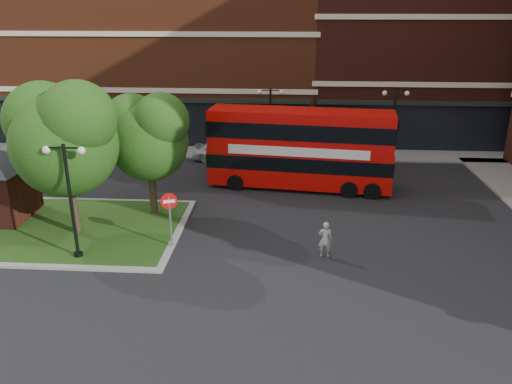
# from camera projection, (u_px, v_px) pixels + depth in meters

# --- Properties ---
(ground) EXTENTS (120.00, 120.00, 0.00)m
(ground) POSITION_uv_depth(u_px,v_px,m) (207.00, 265.00, 20.51)
(ground) COLOR black
(ground) RESTS_ON ground
(pavement_far) EXTENTS (44.00, 3.00, 0.12)m
(pavement_far) POSITION_uv_depth(u_px,v_px,m) (243.00, 152.00, 35.89)
(pavement_far) COLOR slate
(pavement_far) RESTS_ON ground
(terrace_far_left) EXTENTS (26.00, 12.00, 14.00)m
(terrace_far_left) POSITION_uv_depth(u_px,v_px,m) (154.00, 44.00, 40.93)
(terrace_far_left) COLOR brown
(terrace_far_left) RESTS_ON ground
(terrace_far_right) EXTENTS (18.00, 12.00, 16.00)m
(terrace_far_right) POSITION_uv_depth(u_px,v_px,m) (428.00, 32.00, 39.24)
(terrace_far_right) COLOR #471911
(terrace_far_right) RESTS_ON ground
(traffic_island) EXTENTS (12.60, 7.60, 0.15)m
(traffic_island) POSITION_uv_depth(u_px,v_px,m) (51.00, 228.00, 23.77)
(traffic_island) COLOR gray
(traffic_island) RESTS_ON ground
(tree_island_west) EXTENTS (5.40, 4.71, 7.21)m
(tree_island_west) POSITION_uv_depth(u_px,v_px,m) (62.00, 134.00, 21.62)
(tree_island_west) COLOR #2D2116
(tree_island_west) RESTS_ON ground
(tree_island_east) EXTENTS (4.46, 3.90, 6.29)m
(tree_island_east) POSITION_uv_depth(u_px,v_px,m) (147.00, 134.00, 23.96)
(tree_island_east) COLOR #2D2116
(tree_island_east) RESTS_ON ground
(lamp_island) EXTENTS (1.72, 0.36, 5.00)m
(lamp_island) POSITION_uv_depth(u_px,v_px,m) (70.00, 196.00, 20.03)
(lamp_island) COLOR black
(lamp_island) RESTS_ON ground
(lamp_far_left) EXTENTS (1.72, 0.36, 5.00)m
(lamp_far_left) POSITION_uv_depth(u_px,v_px,m) (270.00, 121.00, 32.93)
(lamp_far_left) COLOR black
(lamp_far_left) RESTS_ON ground
(lamp_far_right) EXTENTS (1.72, 0.36, 5.00)m
(lamp_far_right) POSITION_uv_depth(u_px,v_px,m) (393.00, 123.00, 32.44)
(lamp_far_right) COLOR black
(lamp_far_right) RESTS_ON ground
(bus) EXTENTS (10.63, 3.60, 3.98)m
(bus) POSITION_uv_depth(u_px,v_px,m) (300.00, 144.00, 28.40)
(bus) COLOR #BE0A07
(bus) RESTS_ON ground
(woman) EXTENTS (0.62, 0.43, 1.61)m
(woman) POSITION_uv_depth(u_px,v_px,m) (325.00, 239.00, 20.94)
(woman) COLOR #939396
(woman) RESTS_ON ground
(car_silver) EXTENTS (4.60, 2.34, 1.50)m
(car_silver) POSITION_uv_depth(u_px,v_px,m) (226.00, 151.00, 33.84)
(car_silver) COLOR #AAADB2
(car_silver) RESTS_ON ground
(car_white) EXTENTS (4.07, 1.86, 1.29)m
(car_white) POSITION_uv_depth(u_px,v_px,m) (328.00, 148.00, 34.85)
(car_white) COLOR silver
(car_white) RESTS_ON ground
(no_entry_sign) EXTENTS (0.70, 0.28, 2.59)m
(no_entry_sign) POSITION_uv_depth(u_px,v_px,m) (169.00, 209.00, 21.31)
(no_entry_sign) COLOR slate
(no_entry_sign) RESTS_ON ground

